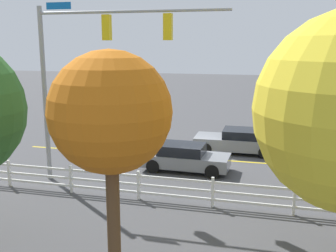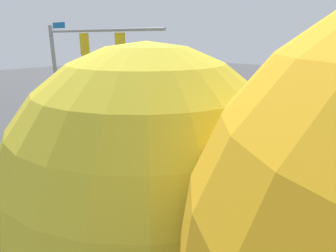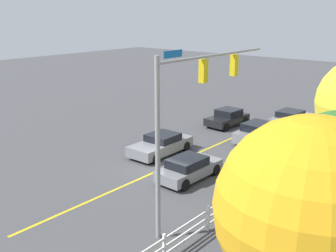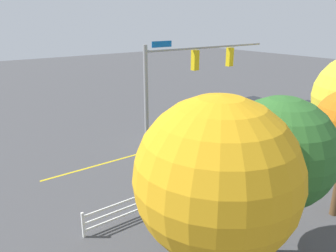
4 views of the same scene
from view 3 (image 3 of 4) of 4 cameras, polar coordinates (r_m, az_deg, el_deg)
The scene contains 10 objects.
ground_plane at distance 24.25m, azimuth -0.56°, elevation -5.96°, with size 120.00×120.00×0.00m, color #444447.
lane_center_stripe at distance 27.22m, azimuth 4.92°, elevation -3.52°, with size 28.00×0.16×0.01m, color gold.
signal_assembly at distance 16.92m, azimuth 3.25°, elevation 3.33°, with size 8.01×0.38×7.60m.
car_0 at distance 22.54m, azimuth 2.96°, elevation -5.97°, with size 4.15×1.89×1.29m.
car_1 at distance 34.46m, azimuth 16.95°, elevation 1.09°, with size 4.27×2.08×1.27m.
car_2 at distance 26.41m, azimuth -0.99°, elevation -2.62°, with size 4.59×2.07×1.32m.
car_3 at distance 33.30m, azimuth 8.40°, elevation 1.16°, with size 4.02×2.12×1.36m.
car_4 at distance 29.40m, azimuth 12.69°, elevation -0.92°, with size 4.21×2.11×1.47m.
white_rail_fence at distance 23.42m, azimuth 15.81°, elevation -5.82°, with size 26.10×0.10×1.15m.
tree_0 at distance 10.61m, azimuth 19.27°, elevation -11.18°, with size 4.70×4.70×6.73m.
Camera 3 is at (17.10, 14.62, 9.04)m, focal length 43.13 mm.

